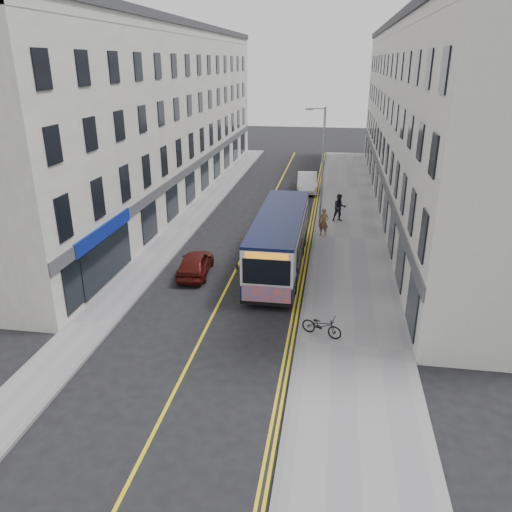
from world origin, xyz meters
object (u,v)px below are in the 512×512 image
(streetlamp, at_px, (321,164))
(car_maroon, at_px, (195,263))
(pedestrian_far, at_px, (339,208))
(pedestrian_near, at_px, (324,222))
(city_bus, at_px, (280,239))
(bicycle, at_px, (322,326))
(car_white, at_px, (307,182))

(streetlamp, xyz_separation_m, car_maroon, (-6.17, -9.02, -3.73))
(streetlamp, xyz_separation_m, pedestrian_far, (1.37, 1.49, -3.29))
(pedestrian_far, bearing_deg, car_maroon, -141.30)
(pedestrian_near, bearing_deg, city_bus, -95.94)
(car_maroon, bearing_deg, city_bus, -163.13)
(bicycle, xyz_separation_m, car_white, (-2.18, 25.00, 0.21))
(city_bus, relative_size, car_maroon, 2.77)
(streetlamp, height_order, car_maroon, streetlamp)
(streetlamp, distance_m, city_bus, 8.05)
(city_bus, xyz_separation_m, bicycle, (2.58, -7.23, -1.11))
(streetlamp, bearing_deg, car_white, 97.93)
(pedestrian_far, height_order, car_white, pedestrian_far)
(pedestrian_near, relative_size, pedestrian_far, 0.93)
(streetlamp, xyz_separation_m, car_white, (-1.45, 10.42, -3.60))
(pedestrian_near, bearing_deg, pedestrian_far, 89.29)
(streetlamp, relative_size, bicycle, 4.63)
(pedestrian_far, bearing_deg, streetlamp, -148.18)
(pedestrian_near, distance_m, car_maroon, 9.73)
(bicycle, distance_m, pedestrian_near, 12.77)
(streetlamp, height_order, car_white, streetlamp)
(pedestrian_near, height_order, car_maroon, pedestrian_near)
(car_white, bearing_deg, bicycle, -88.43)
(city_bus, distance_m, bicycle, 7.75)
(streetlamp, height_order, pedestrian_near, streetlamp)
(bicycle, distance_m, car_white, 25.10)
(pedestrian_far, relative_size, car_maroon, 0.51)
(bicycle, relative_size, pedestrian_near, 0.96)
(city_bus, bearing_deg, streetlamp, 75.89)
(pedestrian_near, bearing_deg, streetlamp, 117.58)
(bicycle, height_order, car_white, car_white)
(streetlamp, height_order, pedestrian_far, streetlamp)
(car_white, relative_size, car_maroon, 1.25)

